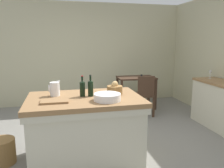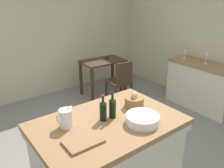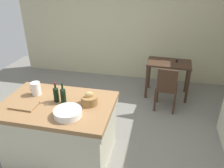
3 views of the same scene
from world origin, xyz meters
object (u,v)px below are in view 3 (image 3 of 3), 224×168
wine_bottle_amber (56,94)px  wooden_chair (167,87)px  pitcher (36,88)px  cutting_board (24,105)px  wine_bottle_dark (63,95)px  wash_bowl (68,113)px  island_table (60,128)px  wicker_hamper (3,128)px  bread_basket (89,100)px  writing_desk (169,68)px

wine_bottle_amber → wooden_chair: bearing=45.7°
wooden_chair → pitcher: size_ratio=3.93×
pitcher → cutting_board: bearing=-90.2°
wooden_chair → wine_bottle_amber: size_ratio=3.20×
cutting_board → wine_bottle_dark: wine_bottle_dark is taller
pitcher → wash_bowl: pitcher is taller
wash_bowl → island_table: bearing=137.0°
cutting_board → wine_bottle_amber: 0.43m
wooden_chair → wine_bottle_dark: 2.15m
island_table → cutting_board: cutting_board is taller
cutting_board → wine_bottle_dark: bearing=22.3°
wooden_chair → cutting_board: 2.59m
wooden_chair → wicker_hamper: wooden_chair is taller
island_table → wicker_hamper: bearing=171.9°
bread_basket → cutting_board: (-0.82, -0.24, -0.06)m
writing_desk → wicker_hamper: size_ratio=2.62×
cutting_board → island_table: bearing=22.1°
wine_bottle_amber → wicker_hamper: 1.39m
wooden_chair → writing_desk: bearing=87.8°
wicker_hamper → wine_bottle_amber: bearing=-5.6°
island_table → wine_bottle_dark: wine_bottle_dark is taller
wine_bottle_amber → island_table: bearing=-66.0°
island_table → cutting_board: 0.60m
island_table → wooden_chair: size_ratio=1.66×
pitcher → wine_bottle_amber: bearing=-17.4°
wash_bowl → wicker_hamper: bearing=163.8°
island_table → pitcher: pitcher is taller
wash_bowl → cutting_board: wash_bowl is taller
writing_desk → pitcher: bearing=-132.7°
pitcher → bread_basket: pitcher is taller
pitcher → wine_bottle_amber: (0.36, -0.11, 0.02)m
writing_desk → bread_basket: bearing=-116.6°
pitcher → wicker_hamper: bearing=-179.5°
wine_bottle_dark → wooden_chair: bearing=48.2°
island_table → wooden_chair: (1.48, 1.59, 0.01)m
cutting_board → bread_basket: bearing=16.1°
bread_basket → wine_bottle_amber: wine_bottle_amber is taller
pitcher → wicker_hamper: size_ratio=0.65×
island_table → bread_basket: (0.43, 0.08, 0.48)m
wash_bowl → wicker_hamper: size_ratio=0.96×
writing_desk → wicker_hamper: (-2.62, -2.05, -0.48)m
bread_basket → wash_bowl: bearing=-119.0°
pitcher → wash_bowl: size_ratio=0.68×
cutting_board → writing_desk: bearing=51.4°
cutting_board → wicker_hamper: 1.09m
island_table → wine_bottle_dark: 0.54m
bread_basket → cutting_board: 0.85m
island_table → wash_bowl: size_ratio=4.42×
island_table → wine_bottle_amber: size_ratio=5.33×
bread_basket → wicker_hamper: bearing=177.0°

